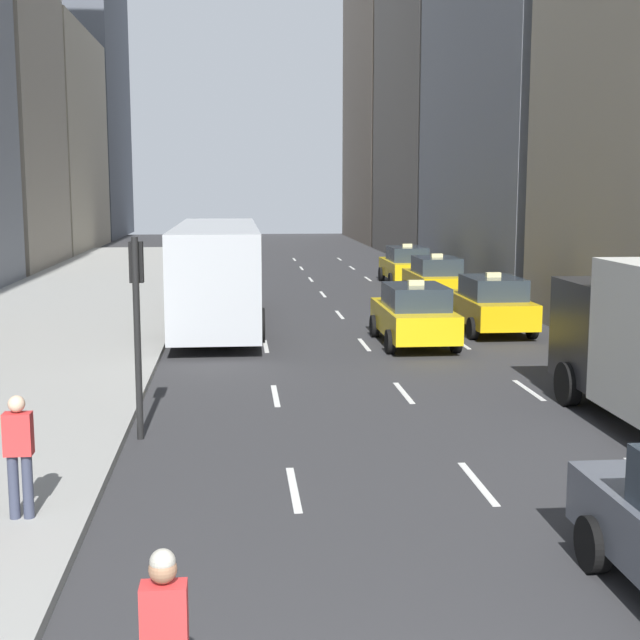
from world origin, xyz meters
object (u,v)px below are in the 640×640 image
object	(u,v)px
city_bus	(217,271)
traffic_light_pole	(137,305)
taxi_lead	(491,304)
pedestrian_mid_block	(19,450)
taxi_second	(406,265)
taxi_fourth	(414,314)
taxi_third	(435,278)

from	to	relation	value
city_bus	traffic_light_pole	world-z (taller)	traffic_light_pole
taxi_lead	traffic_light_pole	xyz separation A→B (m)	(-9.55, -10.84, 1.53)
taxi_lead	pedestrian_mid_block	size ratio (longest dim) A/B	2.67
taxi_lead	traffic_light_pole	distance (m)	14.53
taxi_second	taxi_fourth	world-z (taller)	same
taxi_fourth	city_bus	distance (m)	7.01
taxi_lead	taxi_second	bearing A→B (deg)	90.00
taxi_third	traffic_light_pole	world-z (taller)	traffic_light_pole
taxi_third	pedestrian_mid_block	world-z (taller)	taxi_third
taxi_second	taxi_third	distance (m)	6.04
taxi_lead	city_bus	world-z (taller)	city_bus
taxi_third	traffic_light_pole	xyz separation A→B (m)	(-9.55, -18.51, 1.53)
taxi_fourth	traffic_light_pole	size ratio (longest dim) A/B	1.22
taxi_third	traffic_light_pole	distance (m)	20.89
taxi_fourth	pedestrian_mid_block	distance (m)	15.25
city_bus	pedestrian_mid_block	size ratio (longest dim) A/B	7.04
taxi_second	pedestrian_mid_block	world-z (taller)	taxi_second
taxi_fourth	taxi_second	bearing A→B (deg)	79.90
taxi_lead	taxi_fourth	xyz separation A→B (m)	(-2.80, -2.00, 0.00)
pedestrian_mid_block	traffic_light_pole	size ratio (longest dim) A/B	0.46
taxi_second	taxi_fourth	bearing A→B (deg)	-100.10
taxi_fourth	traffic_light_pole	world-z (taller)	traffic_light_pole
city_bus	taxi_lead	bearing A→B (deg)	-14.00
traffic_light_pole	city_bus	bearing A→B (deg)	84.97
taxi_third	pedestrian_mid_block	xyz separation A→B (m)	(-10.66, -22.74, 0.19)
traffic_light_pole	pedestrian_mid_block	bearing A→B (deg)	-104.68
traffic_light_pole	taxi_third	bearing A→B (deg)	62.71
taxi_fourth	city_bus	world-z (taller)	city_bus
taxi_third	city_bus	bearing A→B (deg)	-146.47
taxi_fourth	city_bus	bearing A→B (deg)	143.89
taxi_third	pedestrian_mid_block	distance (m)	25.11
taxi_lead	taxi_second	size ratio (longest dim) A/B	1.00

